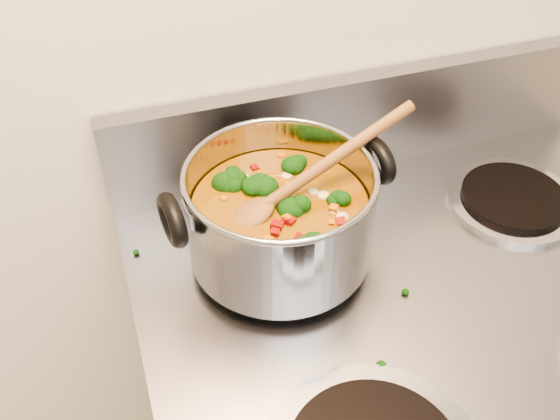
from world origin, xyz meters
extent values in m
cube|color=gray|center=(0.02, 1.48, 1.00)|extent=(0.78, 0.03, 0.16)
cylinder|color=#A5A5AD|center=(-0.16, 1.31, 0.92)|extent=(0.20, 0.20, 0.01)
cylinder|color=black|center=(-0.16, 1.31, 0.93)|extent=(0.15, 0.15, 0.01)
cylinder|color=#A5A5AD|center=(0.21, 1.31, 0.92)|extent=(0.20, 0.20, 0.01)
cylinder|color=black|center=(0.21, 1.31, 0.93)|extent=(0.15, 0.15, 0.01)
cylinder|color=#93939A|center=(-0.16, 1.32, 1.00)|extent=(0.24, 0.24, 0.13)
torus|color=#93939A|center=(-0.16, 1.32, 1.07)|extent=(0.24, 0.24, 0.01)
cylinder|color=#7D510B|center=(-0.16, 1.32, 0.98)|extent=(0.23, 0.23, 0.08)
torus|color=black|center=(-0.30, 1.30, 1.05)|extent=(0.03, 0.08, 0.08)
torus|color=black|center=(-0.02, 1.33, 1.05)|extent=(0.03, 0.08, 0.08)
ellipsoid|color=black|center=(-0.19, 1.30, 1.02)|extent=(0.04, 0.04, 0.03)
ellipsoid|color=black|center=(-0.12, 1.38, 1.02)|extent=(0.04, 0.04, 0.03)
ellipsoid|color=black|center=(-0.22, 1.31, 1.02)|extent=(0.04, 0.04, 0.03)
ellipsoid|color=black|center=(-0.08, 1.36, 1.02)|extent=(0.04, 0.04, 0.03)
ellipsoid|color=black|center=(-0.13, 1.29, 1.02)|extent=(0.04, 0.04, 0.03)
ellipsoid|color=black|center=(-0.23, 1.38, 1.02)|extent=(0.04, 0.04, 0.03)
ellipsoid|color=black|center=(-0.18, 1.37, 1.02)|extent=(0.04, 0.04, 0.03)
ellipsoid|color=maroon|center=(-0.18, 1.40, 1.02)|extent=(0.01, 0.01, 0.01)
ellipsoid|color=maroon|center=(-0.24, 1.37, 1.02)|extent=(0.01, 0.01, 0.01)
ellipsoid|color=maroon|center=(-0.12, 1.41, 1.02)|extent=(0.01, 0.01, 0.01)
ellipsoid|color=maroon|center=(-0.10, 1.30, 1.02)|extent=(0.01, 0.01, 0.01)
ellipsoid|color=maroon|center=(-0.18, 1.39, 1.02)|extent=(0.01, 0.01, 0.01)
ellipsoid|color=maroon|center=(-0.08, 1.26, 1.02)|extent=(0.01, 0.01, 0.01)
ellipsoid|color=maroon|center=(-0.14, 1.41, 1.02)|extent=(0.01, 0.01, 0.01)
ellipsoid|color=maroon|center=(-0.16, 1.37, 1.02)|extent=(0.01, 0.01, 0.01)
ellipsoid|color=maroon|center=(-0.15, 1.32, 1.02)|extent=(0.01, 0.01, 0.01)
ellipsoid|color=maroon|center=(-0.18, 1.40, 1.02)|extent=(0.01, 0.01, 0.01)
ellipsoid|color=maroon|center=(-0.18, 1.28, 1.02)|extent=(0.01, 0.01, 0.01)
ellipsoid|color=maroon|center=(-0.16, 1.32, 1.02)|extent=(0.01, 0.01, 0.01)
ellipsoid|color=#AA5B09|center=(-0.22, 1.33, 1.02)|extent=(0.01, 0.01, 0.01)
ellipsoid|color=#AA5B09|center=(-0.18, 1.35, 1.02)|extent=(0.01, 0.01, 0.01)
ellipsoid|color=#AA5B09|center=(-0.17, 1.38, 1.02)|extent=(0.01, 0.01, 0.01)
ellipsoid|color=#AA5B09|center=(-0.17, 1.29, 1.02)|extent=(0.01, 0.01, 0.01)
ellipsoid|color=#AA5B09|center=(-0.14, 1.28, 1.02)|extent=(0.01, 0.01, 0.01)
ellipsoid|color=#AA5B09|center=(-0.17, 1.31, 1.02)|extent=(0.01, 0.01, 0.01)
ellipsoid|color=#AA5B09|center=(-0.10, 1.27, 1.02)|extent=(0.01, 0.01, 0.01)
ellipsoid|color=#AA5B09|center=(-0.14, 1.34, 1.02)|extent=(0.01, 0.01, 0.01)
ellipsoid|color=#AA5B09|center=(-0.06, 1.32, 1.02)|extent=(0.01, 0.01, 0.01)
ellipsoid|color=#AA5B09|center=(-0.20, 1.39, 1.02)|extent=(0.01, 0.01, 0.01)
ellipsoid|color=beige|center=(-0.22, 1.38, 1.02)|extent=(0.02, 0.02, 0.01)
ellipsoid|color=beige|center=(-0.20, 1.33, 1.02)|extent=(0.02, 0.02, 0.01)
ellipsoid|color=beige|center=(-0.20, 1.27, 1.02)|extent=(0.02, 0.02, 0.01)
ellipsoid|color=beige|center=(-0.25, 1.32, 1.02)|extent=(0.02, 0.02, 0.01)
ellipsoid|color=beige|center=(-0.13, 1.23, 1.02)|extent=(0.02, 0.02, 0.01)
ellipsoid|color=beige|center=(-0.11, 1.33, 1.02)|extent=(0.02, 0.02, 0.01)
ellipsoid|color=beige|center=(-0.20, 1.40, 1.02)|extent=(0.02, 0.02, 0.01)
ellipsoid|color=beige|center=(-0.13, 1.28, 1.02)|extent=(0.02, 0.02, 0.01)
ellipsoid|color=beige|center=(-0.14, 1.34, 1.02)|extent=(0.02, 0.02, 0.01)
ellipsoid|color=brown|center=(-0.20, 1.31, 1.02)|extent=(0.08, 0.06, 0.04)
cylinder|color=brown|center=(-0.09, 1.33, 1.06)|extent=(0.25, 0.07, 0.10)
ellipsoid|color=black|center=(-0.34, 1.24, 0.92)|extent=(0.01, 0.01, 0.01)
ellipsoid|color=black|center=(-0.08, 1.16, 0.92)|extent=(0.01, 0.01, 0.01)
ellipsoid|color=black|center=(-0.30, 1.46, 0.92)|extent=(0.01, 0.01, 0.01)
ellipsoid|color=black|center=(-0.04, 1.46, 0.92)|extent=(0.01, 0.01, 0.01)
camera|label=1|loc=(-0.35, 0.75, 1.55)|focal=40.00mm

